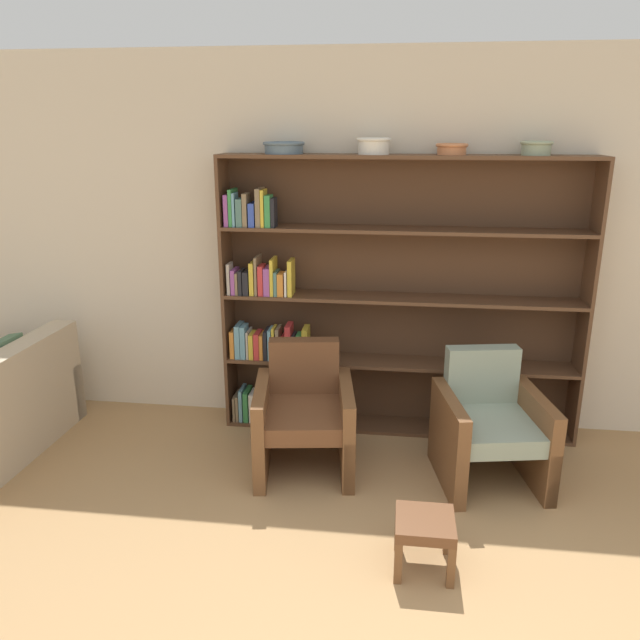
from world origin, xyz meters
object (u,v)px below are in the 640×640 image
Objects in this scene: bowl_copper at (284,147)px; bowl_sage at (452,148)px; bookshelf at (370,302)px; armchair_cushioned at (489,425)px; bowl_olive at (536,147)px; footstool at (425,529)px; bowl_slate at (374,145)px; armchair_leather at (304,414)px.

bowl_sage is at bearing -0.00° from bowl_copper.
armchair_cushioned is (0.82, -0.66, -0.62)m from bookshelf.
armchair_cushioned is at bearing -38.86° from bookshelf.
footstool is at bearing -113.19° from bowl_olive.
bowl_copper is at bearing 180.00° from bowl_olive.
bowl_sage is at bearing -0.00° from bowl_slate.
bookshelf is at bearing 87.77° from bowl_slate.
bowl_olive is at bearing -0.00° from bowl_slate.
armchair_leather is (-0.91, -0.63, -1.71)m from bowl_sage.
armchair_leather is (0.23, -0.63, -1.71)m from bowl_copper.
bowl_copper is 2.64m from footstool.
footstool is (1.00, -1.59, -1.85)m from bowl_copper.
bowl_olive reaches higher than armchair_cushioned.
bowl_slate is 1.88m from armchair_leather.
bookshelf is 3.15× the size of armchair_leather.
bowl_copper is at bearing -177.54° from bookshelf.
bowl_olive reaches higher than bowl_sage.
bowl_sage is 0.26× the size of armchair_cushioned.
bowl_copper is 2.32m from armchair_cushioned.
armchair_cushioned is (1.44, -0.63, -1.71)m from bowl_copper.
bowl_olive is 2.34m from armchair_leather.
bookshelf is 1.22m from armchair_cushioned.
armchair_leather is at bearing -10.89° from armchair_cushioned.
bowl_olive reaches higher than bookshelf.
bowl_slate reaches higher than bowl_copper.
armchair_leather is (-0.39, -0.66, -0.62)m from bookshelf.
bowl_slate is 1.09× the size of bowl_sage.
bowl_slate is 0.52m from bowl_sage.
bookshelf is at bearing 177.08° from bowl_sage.
armchair_leather is at bearing -120.79° from bookshelf.
bowl_olive is at bearing 66.81° from footstool.
armchair_cushioned is at bearing -37.69° from bowl_slate.
armchair_leather is at bearing -121.76° from bowl_slate.
bowl_olive is (0.54, 0.00, 0.01)m from bowl_sage.
bowl_copper is 1.14m from bowl_sage.
bowl_copper is at bearing 180.00° from bowl_slate.
bowl_olive is at bearing -164.76° from armchair_leather.
footstool is (-0.44, -0.96, -0.14)m from armchair_cushioned.
bowl_olive is 2.54m from footstool.
bowl_slate is at bearing 0.00° from bowl_copper.
bowl_sage is 0.26× the size of armchair_leather.
bowl_copper is 1.34× the size of bowl_sage.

